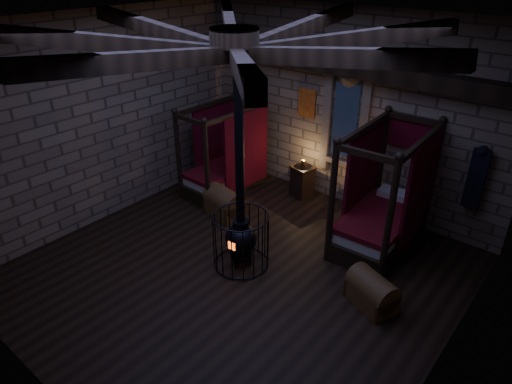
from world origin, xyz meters
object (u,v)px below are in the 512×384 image
Objects in this scene: trunk_left at (224,203)px; trunk_right at (372,291)px; bed_left at (226,169)px; stove at (241,236)px; bed_right at (382,216)px.

trunk_left is 1.02× the size of trunk_right.
stove is at bearing -39.96° from bed_left.
bed_right is 0.57× the size of stove.
trunk_left is at bearing -167.58° from trunk_right.
trunk_left is at bearing -161.41° from bed_right.
trunk_right is at bearing -16.16° from bed_left.
bed_right is 1.93m from trunk_right.
bed_right is at bearing 30.83° from trunk_left.
bed_right is 2.80m from stove.
bed_left is at bearing -178.79° from bed_right.
trunk_left is at bearing -47.09° from bed_left.
bed_left is 2.17× the size of trunk_left.
trunk_left is (0.81, -0.93, -0.22)m from bed_left.
stove is at bearing -127.46° from bed_right.
bed_right is 2.51× the size of trunk_right.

